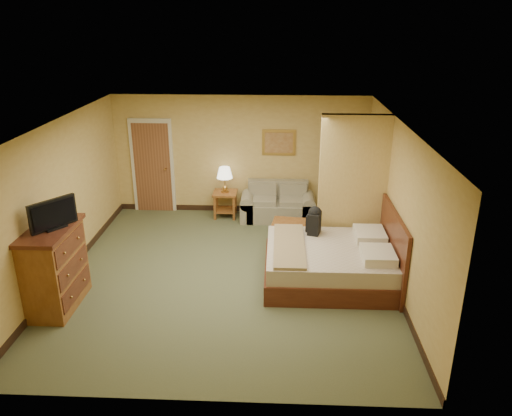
# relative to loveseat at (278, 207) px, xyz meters

# --- Properties ---
(floor) EXTENTS (6.00, 6.00, 0.00)m
(floor) POSITION_rel_loveseat_xyz_m (-0.83, -2.57, -0.26)
(floor) COLOR #4E5436
(floor) RESTS_ON ground
(ceiling) EXTENTS (6.00, 6.00, 0.00)m
(ceiling) POSITION_rel_loveseat_xyz_m (-0.83, -2.57, 2.34)
(ceiling) COLOR white
(ceiling) RESTS_ON back_wall
(back_wall) EXTENTS (5.50, 0.02, 2.60)m
(back_wall) POSITION_rel_loveseat_xyz_m (-0.83, 0.43, 1.04)
(back_wall) COLOR tan
(back_wall) RESTS_ON floor
(left_wall) EXTENTS (0.02, 6.00, 2.60)m
(left_wall) POSITION_rel_loveseat_xyz_m (-3.58, -2.57, 1.04)
(left_wall) COLOR tan
(left_wall) RESTS_ON floor
(right_wall) EXTENTS (0.02, 6.00, 2.60)m
(right_wall) POSITION_rel_loveseat_xyz_m (1.92, -2.57, 1.04)
(right_wall) COLOR tan
(right_wall) RESTS_ON floor
(partition) EXTENTS (1.20, 0.15, 2.60)m
(partition) POSITION_rel_loveseat_xyz_m (1.32, -1.64, 1.04)
(partition) COLOR tan
(partition) RESTS_ON floor
(door) EXTENTS (0.94, 0.16, 2.10)m
(door) POSITION_rel_loveseat_xyz_m (-2.78, 0.40, 0.77)
(door) COLOR beige
(door) RESTS_ON floor
(baseboard) EXTENTS (5.50, 0.02, 0.12)m
(baseboard) POSITION_rel_loveseat_xyz_m (-0.83, 0.42, -0.20)
(baseboard) COLOR black
(baseboard) RESTS_ON floor
(loveseat) EXTENTS (1.59, 0.74, 0.81)m
(loveseat) POSITION_rel_loveseat_xyz_m (0.00, 0.00, 0.00)
(loveseat) COLOR gray
(loveseat) RESTS_ON floor
(side_table) EXTENTS (0.52, 0.52, 0.57)m
(side_table) POSITION_rel_loveseat_xyz_m (-1.15, 0.08, 0.11)
(side_table) COLOR brown
(side_table) RESTS_ON floor
(table_lamp) EXTENTS (0.34, 0.34, 0.56)m
(table_lamp) POSITION_rel_loveseat_xyz_m (-1.15, 0.08, 0.73)
(table_lamp) COLOR #B98B44
(table_lamp) RESTS_ON side_table
(coffee_table) EXTENTS (0.78, 0.78, 0.45)m
(coffee_table) POSITION_rel_loveseat_xyz_m (0.24, -1.34, 0.06)
(coffee_table) COLOR brown
(coffee_table) RESTS_ON floor
(wall_picture) EXTENTS (0.72, 0.04, 0.56)m
(wall_picture) POSITION_rel_loveseat_xyz_m (-0.00, 0.40, 1.34)
(wall_picture) COLOR #B78E3F
(wall_picture) RESTS_ON back_wall
(dresser) EXTENTS (0.63, 1.21, 1.29)m
(dresser) POSITION_rel_loveseat_xyz_m (-3.30, -3.65, 0.39)
(dresser) COLOR brown
(dresser) RESTS_ON floor
(tv) EXTENTS (0.47, 0.61, 0.44)m
(tv) POSITION_rel_loveseat_xyz_m (-3.20, -3.65, 1.24)
(tv) COLOR black
(tv) RESTS_ON dresser
(bed) EXTENTS (2.23, 1.89, 1.22)m
(bed) POSITION_rel_loveseat_xyz_m (0.98, -2.67, 0.07)
(bed) COLOR #491D11
(bed) RESTS_ON floor
(backpack) EXTENTS (0.26, 0.33, 0.50)m
(backpack) POSITION_rel_loveseat_xyz_m (0.64, -2.10, 0.60)
(backpack) COLOR black
(backpack) RESTS_ON bed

